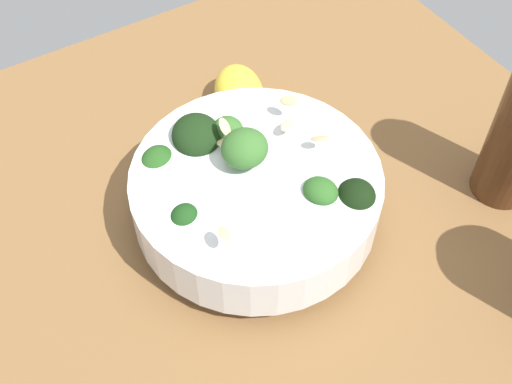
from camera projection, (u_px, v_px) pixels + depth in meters
ground_plane at (274, 226)px, 61.67cm from camera, size 66.02×66.02×3.27cm
bowl_of_broccoli at (255, 190)px, 57.01cm from camera, size 21.62×21.62×9.88cm
lemon_wedge at (239, 93)px, 67.56cm from camera, size 8.71×7.23×4.36cm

